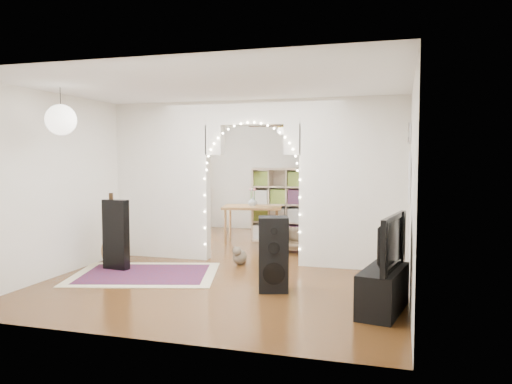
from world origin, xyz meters
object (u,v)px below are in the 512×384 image
(floor_speaker, at_px, (273,254))
(bookcase, at_px, (288,204))
(dining_table, at_px, (253,209))
(media_console, at_px, (383,290))
(acoustic_guitar, at_px, (112,240))
(dining_chair_right, at_px, (334,248))
(dining_chair_left, at_px, (297,240))

(floor_speaker, xyz_separation_m, bookcase, (-0.69, 3.96, 0.28))
(bookcase, distance_m, dining_table, 0.77)
(media_console, distance_m, bookcase, 4.97)
(acoustic_guitar, distance_m, dining_chair_right, 3.67)
(dining_table, bearing_deg, bookcase, 19.92)
(acoustic_guitar, height_order, dining_table, acoustic_guitar)
(dining_table, bearing_deg, acoustic_guitar, -128.20)
(acoustic_guitar, relative_size, dining_table, 0.76)
(floor_speaker, bearing_deg, acoustic_guitar, 149.42)
(media_console, distance_m, dining_chair_right, 2.74)
(bookcase, distance_m, dining_chair_right, 2.30)
(bookcase, bearing_deg, dining_chair_left, -85.36)
(floor_speaker, height_order, dining_table, floor_speaker)
(floor_speaker, height_order, dining_chair_right, floor_speaker)
(acoustic_guitar, height_order, dining_chair_right, acoustic_guitar)
(bookcase, height_order, dining_table, bookcase)
(floor_speaker, distance_m, dining_chair_right, 2.17)
(bookcase, distance_m, dining_chair_left, 1.35)
(bookcase, bearing_deg, acoustic_guitar, -139.55)
(floor_speaker, xyz_separation_m, media_console, (1.42, -0.51, -0.24))
(dining_table, relative_size, dining_chair_right, 2.62)
(dining_table, xyz_separation_m, dining_chair_right, (1.89, -1.48, -0.45))
(floor_speaker, bearing_deg, dining_chair_right, 58.86)
(dining_chair_left, distance_m, dining_chair_right, 1.07)
(acoustic_guitar, bearing_deg, dining_chair_right, 16.78)
(floor_speaker, relative_size, dining_table, 0.74)
(acoustic_guitar, distance_m, bookcase, 3.93)
(floor_speaker, xyz_separation_m, dining_table, (-1.35, 3.57, 0.19))
(floor_speaker, bearing_deg, dining_table, 93.91)
(media_console, bearing_deg, bookcase, 126.27)
(acoustic_guitar, xyz_separation_m, floor_speaker, (2.85, -0.70, 0.05))
(dining_chair_left, bearing_deg, dining_chair_right, -41.85)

